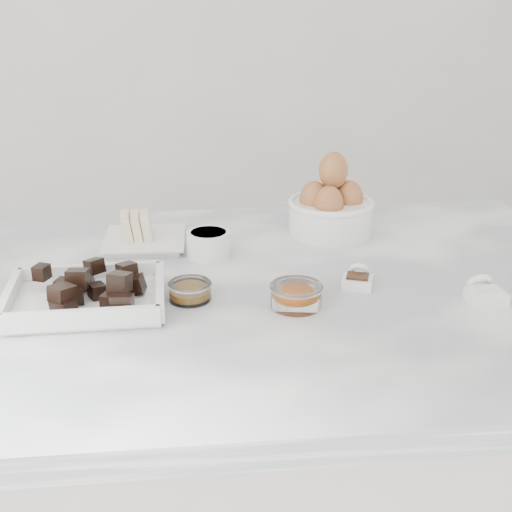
{
  "coord_description": "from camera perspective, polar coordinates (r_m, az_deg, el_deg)",
  "views": [
    {
      "loc": [
        -0.09,
        -1.03,
        1.41
      ],
      "look_at": [
        0.02,
        0.03,
        0.98
      ],
      "focal_mm": 50.0,
      "sensor_mm": 36.0,
      "label": 1
    }
  ],
  "objects": [
    {
      "name": "zest_bowl",
      "position": [
        1.06,
        3.24,
        -3.08
      ],
      "size": [
        0.08,
        0.08,
        0.04
      ],
      "color": "white",
      "rests_on": "marble_slab"
    },
    {
      "name": "marble_slab",
      "position": [
        1.14,
        -0.84,
        -3.4
      ],
      "size": [
        1.2,
        0.8,
        0.04
      ],
      "primitive_type": "cube",
      "color": "white",
      "rests_on": "cabinet"
    },
    {
      "name": "honey_bowl",
      "position": [
        1.09,
        -5.31,
        -2.77
      ],
      "size": [
        0.07,
        0.07,
        0.03
      ],
      "color": "white",
      "rests_on": "marble_slab"
    },
    {
      "name": "salt_spoon",
      "position": [
        1.13,
        17.81,
        -2.81
      ],
      "size": [
        0.06,
        0.07,
        0.04
      ],
      "color": "white",
      "rests_on": "marble_slab"
    },
    {
      "name": "chocolate_dish",
      "position": [
        1.09,
        -13.49,
        -2.78
      ],
      "size": [
        0.24,
        0.18,
        0.06
      ],
      "color": "white",
      "rests_on": "marble_slab"
    },
    {
      "name": "egg_bowl",
      "position": [
        1.36,
        6.01,
        3.89
      ],
      "size": [
        0.16,
        0.16,
        0.16
      ],
      "color": "white",
      "rests_on": "marble_slab"
    },
    {
      "name": "vanilla_spoon",
      "position": [
        1.14,
        8.15,
        -1.82
      ],
      "size": [
        0.06,
        0.07,
        0.04
      ],
      "color": "white",
      "rests_on": "marble_slab"
    },
    {
      "name": "butter_plate",
      "position": [
        1.32,
        -9.01,
        1.71
      ],
      "size": [
        0.15,
        0.15,
        0.06
      ],
      "color": "white",
      "rests_on": "marble_slab"
    },
    {
      "name": "sugar_ramekin",
      "position": [
        1.25,
        -3.81,
        1.05
      ],
      "size": [
        0.08,
        0.08,
        0.05
      ],
      "color": "white",
      "rests_on": "marble_slab"
    }
  ]
}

